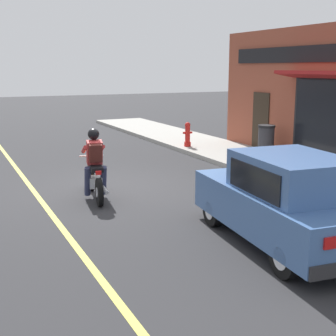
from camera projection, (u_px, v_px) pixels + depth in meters
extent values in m
plane|color=#2B2B2D|center=(112.00, 189.00, 11.60)|extent=(80.00, 80.00, 0.00)
cube|color=#9E9B93|center=(224.00, 151.00, 16.40)|extent=(2.60, 22.00, 0.14)
cube|color=#D1C64C|center=(19.00, 172.00, 13.48)|extent=(0.12, 19.80, 0.01)
cube|color=brown|center=(323.00, 96.00, 14.02)|extent=(0.50, 9.66, 4.20)
cube|color=#2D2319|center=(260.00, 123.00, 16.47)|extent=(0.04, 0.90, 2.10)
cube|color=black|center=(319.00, 54.00, 13.64)|extent=(0.06, 8.21, 0.50)
cylinder|color=black|center=(91.00, 178.00, 11.41)|extent=(0.20, 0.63, 0.62)
cylinder|color=silver|center=(91.00, 178.00, 11.41)|extent=(0.15, 0.23, 0.22)
cylinder|color=black|center=(99.00, 192.00, 10.10)|extent=(0.20, 0.63, 0.62)
cylinder|color=silver|center=(99.00, 192.00, 10.10)|extent=(0.15, 0.23, 0.22)
cube|color=silver|center=(95.00, 182.00, 10.69)|extent=(0.34, 0.44, 0.24)
ellipsoid|color=orange|center=(93.00, 162.00, 10.84)|extent=(0.38, 0.56, 0.24)
cube|color=black|center=(96.00, 168.00, 10.40)|extent=(0.35, 0.59, 0.10)
cylinder|color=silver|center=(91.00, 166.00, 11.25)|extent=(0.12, 0.33, 0.68)
cylinder|color=silver|center=(91.00, 156.00, 11.08)|extent=(0.56, 0.13, 0.04)
sphere|color=silver|center=(91.00, 159.00, 11.26)|extent=(0.16, 0.16, 0.16)
cylinder|color=silver|center=(105.00, 190.00, 10.38)|extent=(0.17, 0.56, 0.08)
cube|color=red|center=(98.00, 173.00, 10.06)|extent=(0.13, 0.08, 0.08)
cylinder|color=#282D4C|center=(88.00, 181.00, 10.57)|extent=(0.19, 0.37, 0.71)
cylinder|color=#282D4C|center=(103.00, 180.00, 10.67)|extent=(0.19, 0.37, 0.71)
cube|color=#B23333|center=(94.00, 153.00, 10.50)|extent=(0.39, 0.38, 0.57)
cylinder|color=#B23333|center=(84.00, 149.00, 10.66)|extent=(0.17, 0.53, 0.26)
cylinder|color=#B23333|center=(102.00, 149.00, 10.77)|extent=(0.17, 0.53, 0.26)
sphere|color=black|center=(94.00, 134.00, 10.47)|extent=(0.26, 0.26, 0.26)
cube|color=#4C1E19|center=(95.00, 153.00, 10.34)|extent=(0.31, 0.28, 0.42)
cylinder|color=black|center=(213.00, 210.00, 8.85)|extent=(0.24, 0.62, 0.60)
cylinder|color=silver|center=(213.00, 210.00, 8.85)|extent=(0.23, 0.35, 0.33)
cylinder|color=black|center=(279.00, 203.00, 9.32)|extent=(0.24, 0.62, 0.60)
cylinder|color=silver|center=(279.00, 203.00, 9.32)|extent=(0.23, 0.35, 0.33)
cylinder|color=black|center=(285.00, 258.00, 6.64)|extent=(0.24, 0.62, 0.60)
cylinder|color=silver|center=(285.00, 258.00, 6.64)|extent=(0.23, 0.35, 0.33)
cube|color=#42669E|center=(282.00, 209.00, 7.92)|extent=(2.01, 3.85, 0.70)
cube|color=#42669E|center=(293.00, 175.00, 7.55)|extent=(1.63, 2.04, 0.66)
cube|color=black|center=(265.00, 168.00, 8.36)|extent=(1.35, 0.48, 0.51)
cube|color=black|center=(254.00, 180.00, 7.32)|extent=(0.19, 1.52, 0.46)
cube|color=black|center=(330.00, 173.00, 7.80)|extent=(0.19, 1.52, 0.46)
cube|color=silver|center=(209.00, 180.00, 9.44)|extent=(0.24, 0.06, 0.14)
cube|color=red|center=(330.00, 243.00, 6.01)|extent=(0.20, 0.06, 0.16)
cube|color=silver|center=(254.00, 176.00, 9.77)|extent=(0.24, 0.06, 0.14)
cube|color=#28282B|center=(232.00, 196.00, 9.65)|extent=(1.61, 0.28, 0.20)
cube|color=black|center=(321.00, 179.00, 11.91)|extent=(0.36, 0.36, 0.04)
cone|color=orange|center=(322.00, 168.00, 11.85)|extent=(0.28, 0.28, 0.56)
cylinder|color=white|center=(322.00, 167.00, 11.84)|extent=(0.20, 0.20, 0.08)
cylinder|color=#2D2D33|center=(266.00, 141.00, 15.29)|extent=(0.52, 0.52, 0.90)
cylinder|color=black|center=(267.00, 126.00, 15.18)|extent=(0.56, 0.56, 0.08)
cylinder|color=red|center=(187.00, 144.00, 17.02)|extent=(0.24, 0.24, 0.16)
cylinder|color=red|center=(188.00, 134.00, 16.94)|extent=(0.18, 0.18, 0.58)
sphere|color=red|center=(188.00, 125.00, 16.87)|extent=(0.20, 0.20, 0.20)
cylinder|color=red|center=(184.00, 133.00, 16.87)|extent=(0.10, 0.08, 0.08)
cylinder|color=red|center=(191.00, 132.00, 16.98)|extent=(0.10, 0.08, 0.08)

